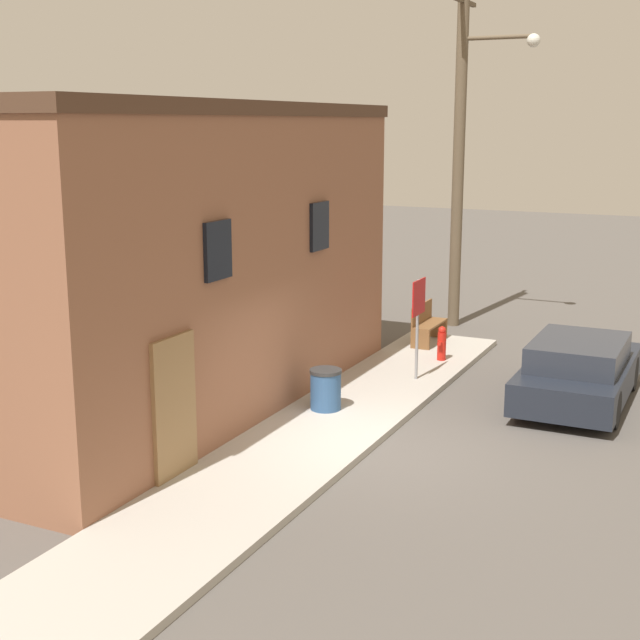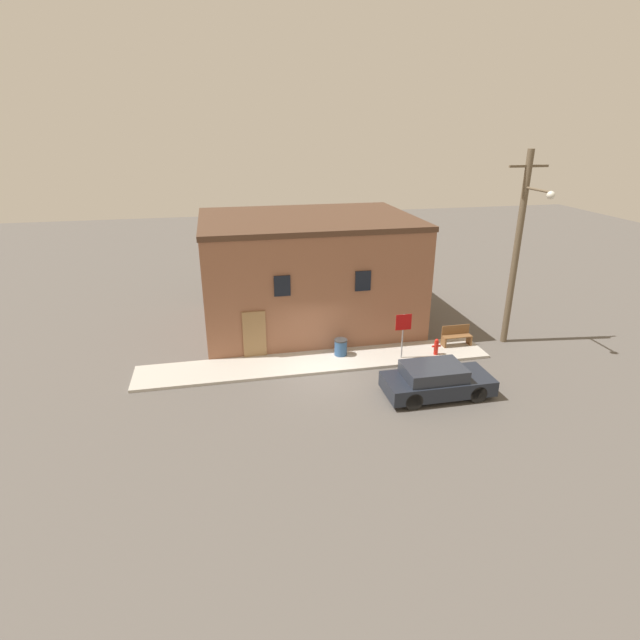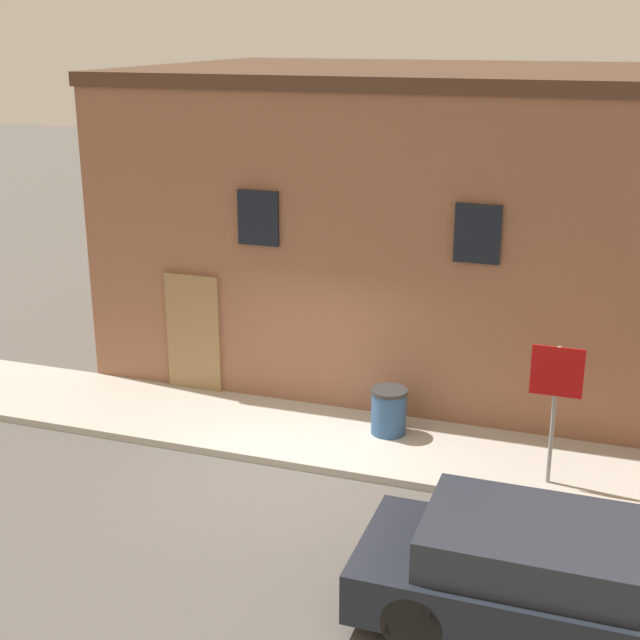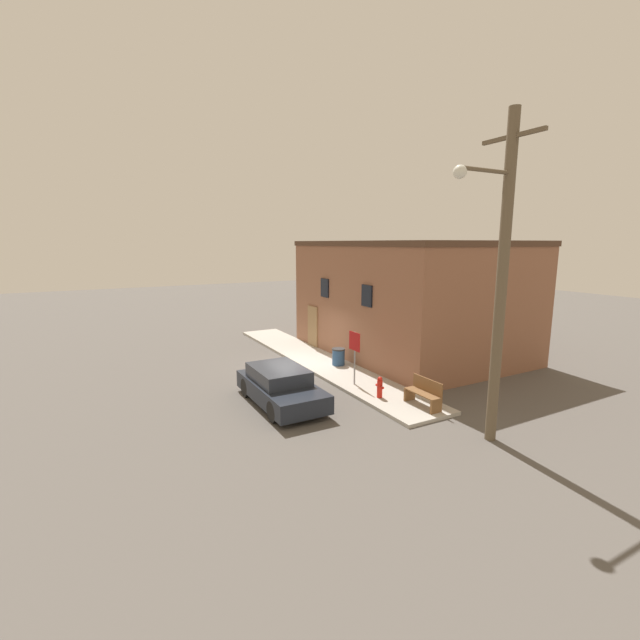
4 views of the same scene
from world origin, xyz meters
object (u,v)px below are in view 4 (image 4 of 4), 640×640
stop_sign (355,348)px  bench (424,393)px  parked_car (280,386)px  fire_hydrant (380,387)px  utility_pole (500,274)px  trash_bin (338,357)px

stop_sign → bench: stop_sign is taller
bench → parked_car: (-2.75, -3.92, 0.06)m
fire_hydrant → parked_car: 3.43m
bench → utility_pole: utility_pole is taller
bench → stop_sign: bearing=-164.8°
stop_sign → utility_pole: size_ratio=0.23×
fire_hydrant → stop_sign: stop_sign is taller
bench → trash_bin: 5.49m
trash_bin → parked_car: (2.73, -3.95, 0.12)m
trash_bin → fire_hydrant: bearing=-11.2°
fire_hydrant → utility_pole: utility_pole is taller
fire_hydrant → bench: size_ratio=0.55×
utility_pole → stop_sign: bearing=-171.1°
trash_bin → parked_car: parked_car is taller
stop_sign → utility_pole: utility_pole is taller
parked_car → utility_pole: bearing=36.9°
utility_pole → parked_car: (-5.30, -3.98, -3.99)m
trash_bin → parked_car: bearing=-55.3°
trash_bin → parked_car: 4.81m
utility_pole → trash_bin: bearing=-179.8°
fire_hydrant → bench: bench is taller
trash_bin → stop_sign: bearing=-18.1°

